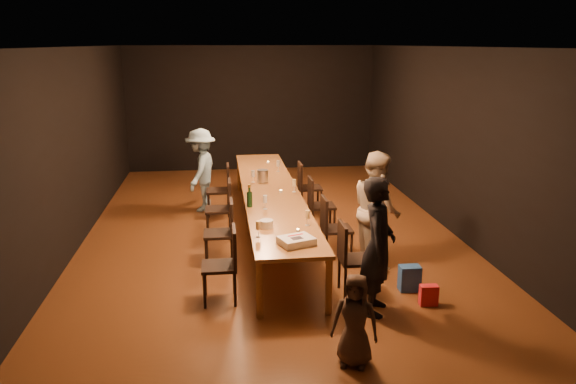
{
  "coord_description": "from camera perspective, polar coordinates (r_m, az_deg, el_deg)",
  "views": [
    {
      "loc": [
        -0.8,
        -8.75,
        3.06
      ],
      "look_at": [
        0.15,
        -1.09,
        1.0
      ],
      "focal_mm": 35.0,
      "sensor_mm": 36.0,
      "label": 1
    }
  ],
  "objects": [
    {
      "name": "ice_bucket",
      "position": [
        9.59,
        -2.59,
        1.64
      ],
      "size": [
        0.21,
        0.21,
        0.21
      ],
      "primitive_type": "cylinder",
      "rotation": [
        0.0,
        0.0,
        0.07
      ],
      "color": "#B7B8BD",
      "rests_on": "table"
    },
    {
      "name": "gift_bag_blue",
      "position": [
        7.37,
        12.24,
        -8.55
      ],
      "size": [
        0.27,
        0.18,
        0.33
      ],
      "primitive_type": "cube",
      "rotation": [
        0.0,
        0.0,
        -0.02
      ],
      "color": "#295BB2",
      "rests_on": "ground"
    },
    {
      "name": "chair_right_2",
      "position": [
        9.28,
        3.46,
        -1.33
      ],
      "size": [
        0.42,
        0.42,
        0.93
      ],
      "primitive_type": null,
      "rotation": [
        0.0,
        0.0,
        -1.57
      ],
      "color": "black",
      "rests_on": "ground"
    },
    {
      "name": "child",
      "position": [
        5.58,
        6.82,
        -12.81
      ],
      "size": [
        0.54,
        0.45,
        0.94
      ],
      "primitive_type": "imported",
      "rotation": [
        0.0,
        0.0,
        -0.38
      ],
      "color": "#453226",
      "rests_on": "ground"
    },
    {
      "name": "champagne_bottle",
      "position": [
        8.13,
        -3.93,
        -0.38
      ],
      "size": [
        0.09,
        0.09,
        0.33
      ],
      "primitive_type": null,
      "rotation": [
        0.0,
        0.0,
        0.24
      ],
      "color": "black",
      "rests_on": "table"
    },
    {
      "name": "chair_left_1",
      "position": [
        7.99,
        -7.06,
        -4.14
      ],
      "size": [
        0.42,
        0.42,
        0.93
      ],
      "primitive_type": null,
      "rotation": [
        0.0,
        0.0,
        1.57
      ],
      "color": "black",
      "rests_on": "ground"
    },
    {
      "name": "wineglass_2",
      "position": [
        8.02,
        -2.34,
        -1.05
      ],
      "size": [
        0.06,
        0.06,
        0.21
      ],
      "primitive_type": null,
      "color": "silver",
      "rests_on": "table"
    },
    {
      "name": "plate_stack",
      "position": [
        7.24,
        -2.21,
        -3.25
      ],
      "size": [
        0.19,
        0.19,
        0.1
      ],
      "primitive_type": "cylinder",
      "rotation": [
        0.0,
        0.0,
        -0.09
      ],
      "color": "white",
      "rests_on": "table"
    },
    {
      "name": "wineglass_1",
      "position": [
        7.31,
        1.99,
        -2.65
      ],
      "size": [
        0.06,
        0.06,
        0.21
      ],
      "primitive_type": null,
      "color": "beige",
      "rests_on": "table"
    },
    {
      "name": "ground",
      "position": [
        9.31,
        -1.75,
        -4.26
      ],
      "size": [
        10.0,
        10.0,
        0.0
      ],
      "primitive_type": "plane",
      "color": "#462811",
      "rests_on": "ground"
    },
    {
      "name": "chair_left_2",
      "position": [
        9.13,
        -7.1,
        -1.69
      ],
      "size": [
        0.42,
        0.42,
        0.93
      ],
      "primitive_type": null,
      "rotation": [
        0.0,
        0.0,
        1.57
      ],
      "color": "black",
      "rests_on": "ground"
    },
    {
      "name": "tealight_near",
      "position": [
        7.1,
        1.01,
        -3.93
      ],
      "size": [
        0.05,
        0.05,
        0.03
      ],
      "primitive_type": "cylinder",
      "color": "#B2B7B2",
      "rests_on": "table"
    },
    {
      "name": "wineglass_3",
      "position": [
        8.94,
        0.63,
        0.65
      ],
      "size": [
        0.06,
        0.06,
        0.21
      ],
      "primitive_type": null,
      "color": "beige",
      "rests_on": "table"
    },
    {
      "name": "birthday_cake",
      "position": [
        6.65,
        0.85,
        -4.98
      ],
      "size": [
        0.47,
        0.43,
        0.09
      ],
      "rotation": [
        0.0,
        0.0,
        0.36
      ],
      "color": "white",
      "rests_on": "table"
    },
    {
      "name": "room_shell",
      "position": [
        8.85,
        -1.86,
        8.55
      ],
      "size": [
        6.04,
        10.04,
        3.02
      ],
      "color": "black",
      "rests_on": "ground"
    },
    {
      "name": "chair_right_3",
      "position": [
        10.42,
        2.26,
        0.5
      ],
      "size": [
        0.42,
        0.42,
        0.93
      ],
      "primitive_type": null,
      "rotation": [
        0.0,
        0.0,
        -1.57
      ],
      "color": "black",
      "rests_on": "ground"
    },
    {
      "name": "chair_left_0",
      "position": [
        6.86,
        -7.01,
        -7.39
      ],
      "size": [
        0.42,
        0.42,
        0.93
      ],
      "primitive_type": null,
      "rotation": [
        0.0,
        0.0,
        1.57
      ],
      "color": "black",
      "rests_on": "ground"
    },
    {
      "name": "table",
      "position": [
        9.1,
        -1.79,
        -0.09
      ],
      "size": [
        0.9,
        6.0,
        0.75
      ],
      "color": "brown",
      "rests_on": "ground"
    },
    {
      "name": "chair_right_1",
      "position": [
        8.16,
        4.99,
        -3.67
      ],
      "size": [
        0.42,
        0.42,
        0.93
      ],
      "primitive_type": null,
      "rotation": [
        0.0,
        0.0,
        -1.57
      ],
      "color": "black",
      "rests_on": "ground"
    },
    {
      "name": "woman_tan",
      "position": [
        7.92,
        8.98,
        -1.7
      ],
      "size": [
        0.69,
        0.85,
        1.63
      ],
      "primitive_type": "imported",
      "rotation": [
        0.0,
        0.0,
        1.66
      ],
      "color": "#BFAB8F",
      "rests_on": "ground"
    },
    {
      "name": "tealight_mid",
      "position": [
        8.95,
        -0.74,
        0.08
      ],
      "size": [
        0.05,
        0.05,
        0.03
      ],
      "primitive_type": "cylinder",
      "color": "#B2B7B2",
      "rests_on": "table"
    },
    {
      "name": "gift_bag_red",
      "position": [
        7.05,
        14.09,
        -10.13
      ],
      "size": [
        0.22,
        0.13,
        0.25
      ],
      "primitive_type": "cube",
      "rotation": [
        0.0,
        0.0,
        -0.07
      ],
      "color": "red",
      "rests_on": "ground"
    },
    {
      "name": "tealight_far",
      "position": [
        11.12,
        -2.02,
        3.02
      ],
      "size": [
        0.05,
        0.05,
        0.03
      ],
      "primitive_type": "cylinder",
      "color": "#B2B7B2",
      "rests_on": "table"
    },
    {
      "name": "woman_birthday",
      "position": [
        6.51,
        9.14,
        -5.44
      ],
      "size": [
        0.57,
        0.69,
        1.63
      ],
      "primitive_type": "imported",
      "rotation": [
        0.0,
        0.0,
        1.23
      ],
      "color": "black",
      "rests_on": "ground"
    },
    {
      "name": "wineglass_0",
      "position": [
        6.88,
        -3.04,
        -3.78
      ],
      "size": [
        0.06,
        0.06,
        0.21
      ],
      "primitive_type": null,
      "color": "beige",
      "rests_on": "table"
    },
    {
      "name": "wineglass_4",
      "position": [
        9.58,
        -3.56,
        1.6
      ],
      "size": [
        0.06,
        0.06,
        0.21
      ],
      "primitive_type": null,
      "color": "silver",
      "rests_on": "table"
    },
    {
      "name": "chair_left_3",
      "position": [
        10.29,
        -7.12,
        0.21
      ],
      "size": [
        0.42,
        0.42,
        0.93
      ],
      "primitive_type": null,
      "rotation": [
        0.0,
        0.0,
        1.57
      ],
      "color": "black",
      "rests_on": "ground"
    },
    {
      "name": "wineglass_5",
      "position": [
        10.38,
        -0.99,
        2.65
      ],
      "size": [
        0.06,
        0.06,
        0.21
      ],
      "primitive_type": null,
      "color": "silver",
      "rests_on": "table"
    },
    {
      "name": "chair_right_0",
      "position": [
        7.06,
        7.01,
        -6.74
      ],
      "size": [
        0.42,
        0.42,
        0.93
      ],
      "primitive_type": null,
      "rotation": [
        0.0,
        0.0,
        -1.57
      ],
      "color": "black",
      "rests_on": "ground"
    },
    {
      "name": "man_blue",
      "position": [
        10.54,
        -8.81,
        2.22
      ],
      "size": [
        0.82,
        1.11,
        1.54
      ],
      "primitive_type": "imported",
      "rotation": [
        0.0,
        0.0,
        -1.84
      ],
      "color": "#85B2CE",
      "rests_on": "ground"
    }
  ]
}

